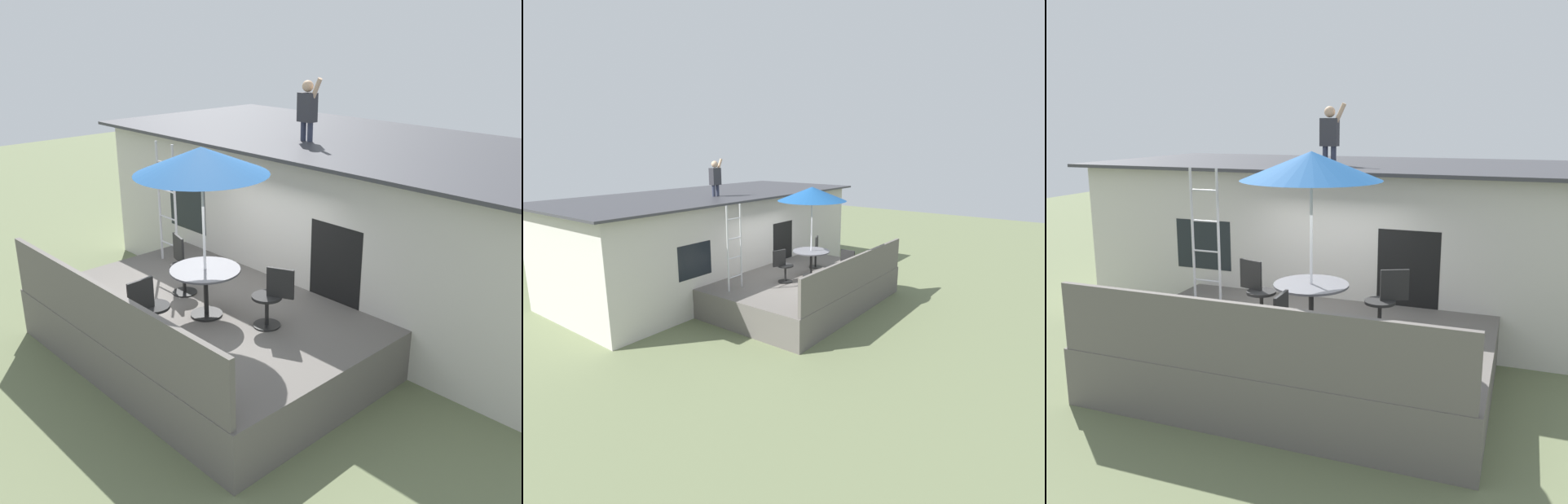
{
  "view_description": "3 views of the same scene",
  "coord_description": "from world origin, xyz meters",
  "views": [
    {
      "loc": [
        6.67,
        -5.25,
        4.87
      ],
      "look_at": [
        0.41,
        0.77,
        1.62
      ],
      "focal_mm": 41.63,
      "sensor_mm": 36.0,
      "label": 1
    },
    {
      "loc": [
        -9.58,
        -6.62,
        4.35
      ],
      "look_at": [
        0.13,
        0.73,
        1.39
      ],
      "focal_mm": 29.37,
      "sensor_mm": 36.0,
      "label": 2
    },
    {
      "loc": [
        2.87,
        -7.35,
        3.68
      ],
      "look_at": [
        -0.19,
        0.74,
        1.77
      ],
      "focal_mm": 39.91,
      "sensor_mm": 36.0,
      "label": 3
    }
  ],
  "objects": [
    {
      "name": "deck_railing",
      "position": [
        0.0,
        -1.74,
        1.25
      ],
      "size": [
        5.2,
        0.08,
        0.9
      ],
      "primitive_type": "cube",
      "color": "#605B56",
      "rests_on": "deck"
    },
    {
      "name": "patio_table",
      "position": [
        0.21,
        -0.17,
        1.39
      ],
      "size": [
        1.04,
        1.04,
        0.74
      ],
      "color": "black",
      "rests_on": "deck"
    },
    {
      "name": "patio_chair_right",
      "position": [
        1.15,
        0.27,
        1.26
      ],
      "size": [
        0.59,
        0.44,
        0.92
      ],
      "rotation": [
        0.0,
        0.0,
        -2.7
      ],
      "color": "black",
      "rests_on": "deck"
    },
    {
      "name": "patio_chair_left",
      "position": [
        -0.73,
        0.11,
        1.26
      ],
      "size": [
        0.61,
        0.44,
        0.92
      ],
      "rotation": [
        0.0,
        0.0,
        -0.28
      ],
      "color": "black",
      "rests_on": "deck"
    },
    {
      "name": "ground_plane",
      "position": [
        0.0,
        0.0,
        0.0
      ],
      "size": [
        40.0,
        40.0,
        0.0
      ],
      "primitive_type": "plane",
      "color": "#66704C"
    },
    {
      "name": "deck",
      "position": [
        0.0,
        0.0,
        0.4
      ],
      "size": [
        5.3,
        3.58,
        0.8
      ],
      "primitive_type": "cube",
      "color": "#605B56",
      "rests_on": "ground"
    },
    {
      "name": "patio_chair_near",
      "position": [
        0.25,
        -1.18,
        1.26
      ],
      "size": [
        0.44,
        0.62,
        0.92
      ],
      "rotation": [
        0.0,
        0.0,
        1.61
      ],
      "color": "black",
      "rests_on": "deck"
    },
    {
      "name": "patio_umbrella",
      "position": [
        0.21,
        -0.17,
        3.15
      ],
      "size": [
        1.9,
        1.9,
        2.54
      ],
      "color": "silver",
      "rests_on": "deck"
    },
    {
      "name": "house",
      "position": [
        -0.0,
        3.6,
        1.48
      ],
      "size": [
        10.5,
        4.5,
        2.95
      ],
      "color": "beige",
      "rests_on": "ground"
    },
    {
      "name": "step_ladder",
      "position": [
        -1.96,
        0.73,
        1.9
      ],
      "size": [
        0.52,
        0.04,
        2.2
      ],
      "color": "silver",
      "rests_on": "deck"
    },
    {
      "name": "person_figure",
      "position": [
        -0.53,
        2.81,
        3.56
      ],
      "size": [
        0.47,
        0.2,
        1.11
      ],
      "color": "#33384C",
      "rests_on": "house"
    }
  ]
}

